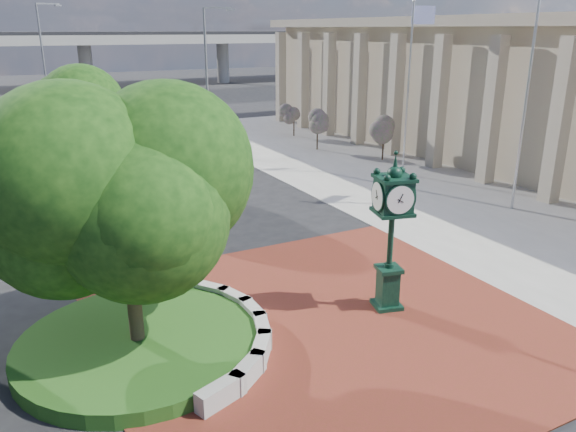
% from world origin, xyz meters
% --- Properties ---
extents(ground, '(200.00, 200.00, 0.00)m').
position_xyz_m(ground, '(0.00, 0.00, 0.00)').
color(ground, black).
rests_on(ground, ground).
extents(plaza, '(12.00, 12.00, 0.04)m').
position_xyz_m(plaza, '(0.00, -1.00, 0.02)').
color(plaza, maroon).
rests_on(plaza, ground).
extents(sidewalk, '(20.00, 50.00, 0.04)m').
position_xyz_m(sidewalk, '(16.00, 10.00, 0.02)').
color(sidewalk, '#9E9B93').
rests_on(sidewalk, ground).
extents(planter_wall, '(2.96, 6.77, 0.54)m').
position_xyz_m(planter_wall, '(-2.71, -0.00, 0.27)').
color(planter_wall, '#9E9B93').
rests_on(planter_wall, ground).
extents(grass_bed, '(6.10, 6.10, 0.40)m').
position_xyz_m(grass_bed, '(-5.00, 0.00, 0.20)').
color(grass_bed, '#1D4413').
rests_on(grass_bed, ground).
extents(civic_building, '(17.35, 44.00, 8.60)m').
position_xyz_m(civic_building, '(23.60, 12.00, 4.33)').
color(civic_building, '#BBA98E').
rests_on(civic_building, ground).
extents(overpass, '(90.00, 12.00, 7.50)m').
position_xyz_m(overpass, '(-0.22, 70.00, 6.54)').
color(overpass, '#9E9B93').
rests_on(overpass, ground).
extents(tree_planter, '(5.20, 5.20, 6.33)m').
position_xyz_m(tree_planter, '(-5.00, 0.00, 3.72)').
color(tree_planter, '#38281C').
rests_on(tree_planter, ground).
extents(tree_street, '(4.40, 4.40, 5.45)m').
position_xyz_m(tree_street, '(-4.00, 18.00, 3.24)').
color(tree_street, '#38281C').
rests_on(tree_street, ground).
extents(post_clock, '(1.15, 1.15, 4.67)m').
position_xyz_m(post_clock, '(2.11, -1.05, 2.57)').
color(post_clock, black).
rests_on(post_clock, ground).
extents(parked_car, '(2.59, 4.30, 1.37)m').
position_xyz_m(parked_car, '(4.46, 36.90, 0.68)').
color(parked_car, maroon).
rests_on(parked_car, ground).
extents(flagpole_a, '(1.63, 0.65, 10.81)m').
position_xyz_m(flagpole_a, '(13.14, 4.04, 5.54)').
color(flagpole_a, silver).
rests_on(flagpole_a, ground).
extents(flagpole_b, '(1.45, 0.26, 9.34)m').
position_xyz_m(flagpole_b, '(12.75, 11.46, 4.79)').
color(flagpole_b, silver).
rests_on(flagpole_b, ground).
extents(street_lamp_near, '(2.05, 0.58, 9.20)m').
position_xyz_m(street_lamp_near, '(5.56, 22.73, 5.39)').
color(street_lamp_near, slate).
rests_on(street_lamp_near, ground).
extents(street_lamp_far, '(2.19, 0.83, 9.98)m').
position_xyz_m(street_lamp_far, '(-2.49, 41.92, 5.85)').
color(street_lamp_far, slate).
rests_on(street_lamp_far, ground).
extents(shrub_near, '(1.20, 1.20, 2.20)m').
position_xyz_m(shrub_near, '(13.95, 14.95, 1.59)').
color(shrub_near, '#38281C').
rests_on(shrub_near, ground).
extents(shrub_mid, '(1.20, 1.20, 2.20)m').
position_xyz_m(shrub_mid, '(11.93, 19.62, 1.59)').
color(shrub_mid, '#38281C').
rests_on(shrub_mid, ground).
extents(shrub_far, '(1.20, 1.20, 2.20)m').
position_xyz_m(shrub_far, '(12.96, 24.87, 1.59)').
color(shrub_far, '#38281C').
rests_on(shrub_far, ground).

